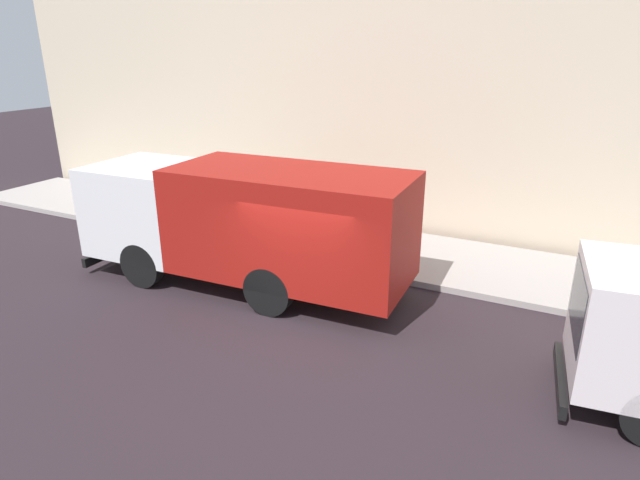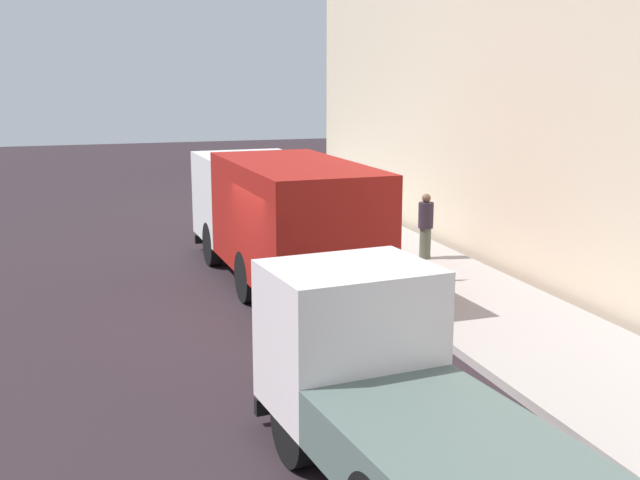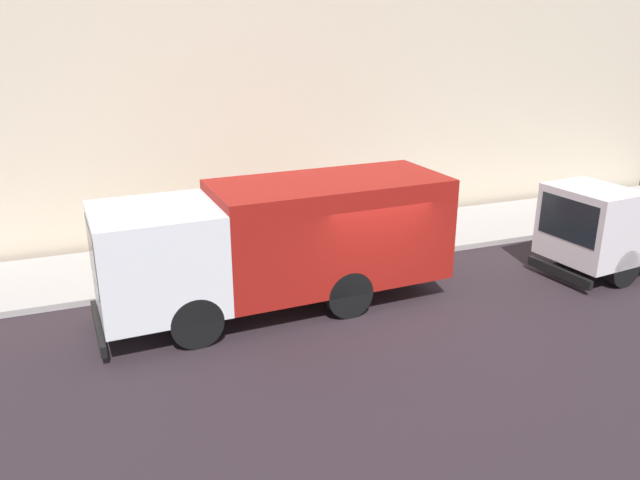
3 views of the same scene
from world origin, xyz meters
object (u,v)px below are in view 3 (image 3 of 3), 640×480
(small_flatbed_truck, at_px, (617,230))
(street_sign_post, at_px, (300,211))
(large_utility_truck, at_px, (280,239))
(pedestrian_walking, at_px, (216,221))

(small_flatbed_truck, relative_size, street_sign_post, 2.25)
(large_utility_truck, distance_m, pedestrian_walking, 4.08)
(large_utility_truck, xyz_separation_m, small_flatbed_truck, (-0.99, -9.07, -0.55))
(street_sign_post, bearing_deg, pedestrian_walking, 46.51)
(large_utility_truck, height_order, pedestrian_walking, large_utility_truck)
(small_flatbed_truck, height_order, pedestrian_walking, small_flatbed_truck)
(large_utility_truck, xyz_separation_m, street_sign_post, (2.18, -1.27, -0.07))
(large_utility_truck, relative_size, small_flatbed_truck, 1.49)
(pedestrian_walking, bearing_deg, large_utility_truck, 40.20)
(large_utility_truck, distance_m, small_flatbed_truck, 9.14)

